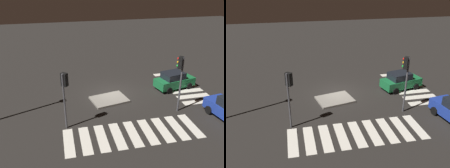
# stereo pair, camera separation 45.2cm
# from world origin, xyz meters

# --- Properties ---
(ground_plane) EXTENTS (80.00, 80.00, 0.00)m
(ground_plane) POSITION_xyz_m (0.00, 0.00, 0.00)
(ground_plane) COLOR black
(traffic_island) EXTENTS (3.56, 2.96, 0.18)m
(traffic_island) POSITION_xyz_m (-0.57, -1.33, 0.09)
(traffic_island) COLOR gray
(traffic_island) RESTS_ON ground
(car_green) EXTENTS (4.22, 2.52, 1.74)m
(car_green) POSITION_xyz_m (6.33, -0.20, 0.85)
(car_green) COLOR #196B38
(car_green) RESTS_ON ground
(traffic_light_south) EXTENTS (0.54, 0.53, 4.34)m
(traffic_light_south) POSITION_xyz_m (-4.53, -4.78, 3.29)
(traffic_light_south) COLOR #47474C
(traffic_light_south) RESTS_ON ground
(traffic_light_east) EXTENTS (0.54, 0.54, 4.74)m
(traffic_light_east) POSITION_xyz_m (4.54, -4.35, 3.58)
(traffic_light_east) COLOR #47474C
(traffic_light_east) RESTS_ON ground
(crosswalk_near) EXTENTS (9.90, 3.20, 0.02)m
(crosswalk_near) POSITION_xyz_m (0.00, -6.76, 0.01)
(crosswalk_near) COLOR silver
(crosswalk_near) RESTS_ON ground
(crosswalk_side) EXTENTS (3.20, 7.60, 0.02)m
(crosswalk_side) POSITION_xyz_m (7.34, 0.00, 0.01)
(crosswalk_side) COLOR silver
(crosswalk_side) RESTS_ON ground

